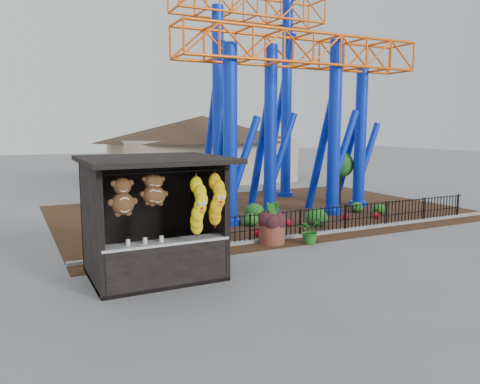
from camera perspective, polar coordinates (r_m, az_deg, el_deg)
name	(u,v)px	position (r m, az deg, el deg)	size (l,w,h in m)	color
ground	(276,272)	(12.78, 4.39, -9.67)	(120.00, 120.00, 0.00)	slate
mulch_bed	(261,211)	(21.46, 2.57, -2.38)	(18.00, 12.00, 0.02)	#331E11
curb	(328,232)	(17.34, 10.66, -4.84)	(18.00, 0.18, 0.12)	gray
prize_booth	(156,220)	(12.02, -10.17, -3.35)	(3.50, 3.40, 3.12)	black
picket_fence	(348,218)	(17.80, 13.01, -3.13)	(12.20, 0.06, 1.00)	black
roller_coaster	(281,69)	(22.02, 5.00, 14.68)	(11.00, 6.37, 10.82)	#0C2BCD
terracotta_planter	(272,234)	(15.65, 3.88, -5.11)	(0.87, 0.87, 0.66)	brown
planter_foliage	(272,215)	(15.51, 3.91, -2.77)	(0.70, 0.70, 0.64)	black
potted_plant	(310,230)	(15.75, 8.52, -4.65)	(0.80, 0.70, 0.89)	#264F17
landscaping	(302,214)	(19.35, 7.57, -2.67)	(7.36, 3.49, 0.70)	#1E5B1A
pavilion	(202,138)	(32.82, -4.61, 6.58)	(15.00, 15.00, 4.80)	#BFAD8C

